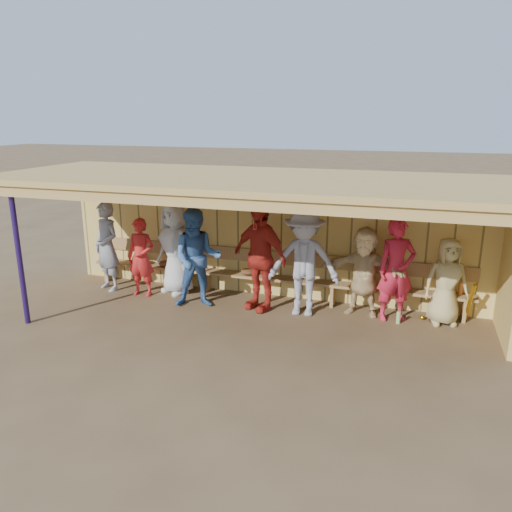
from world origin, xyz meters
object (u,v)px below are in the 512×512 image
(player_e, at_px, (304,262))
(bench, at_px, (268,272))
(player_b, at_px, (175,248))
(player_extra, at_px, (141,257))
(player_h, at_px, (446,282))
(player_c, at_px, (197,258))
(player_d, at_px, (259,257))
(player_g, at_px, (396,270))
(player_a, at_px, (107,247))
(player_f, at_px, (364,271))

(player_e, bearing_deg, bench, 139.48)
(player_b, relative_size, player_e, 0.95)
(player_b, xyz_separation_m, player_extra, (-0.57, -0.34, -0.14))
(player_e, relative_size, player_h, 1.28)
(player_c, distance_m, player_d, 1.15)
(player_c, relative_size, player_extra, 1.20)
(player_c, bearing_deg, player_g, -11.42)
(player_a, bearing_deg, player_e, 23.26)
(player_g, relative_size, player_h, 1.19)
(bench, bearing_deg, player_f, -9.30)
(player_c, xyz_separation_m, player_extra, (-1.30, 0.20, -0.15))
(player_d, relative_size, player_extra, 1.28)
(player_c, xyz_separation_m, player_h, (4.36, 0.55, -0.17))
(player_d, xyz_separation_m, player_extra, (-2.43, -0.02, -0.22))
(player_h, bearing_deg, player_d, 169.67)
(player_extra, bearing_deg, player_g, 1.28)
(player_extra, bearing_deg, player_c, -10.79)
(player_a, height_order, bench, player_a)
(player_d, bearing_deg, bench, 114.49)
(player_c, relative_size, player_f, 1.16)
(player_b, distance_m, bench, 1.91)
(player_b, height_order, player_d, player_d)
(bench, bearing_deg, player_extra, -165.02)
(player_h, bearing_deg, player_f, 164.03)
(player_extra, bearing_deg, bench, 13.14)
(player_g, bearing_deg, player_h, -19.43)
(player_extra, bearing_deg, player_a, 172.19)
(player_a, xyz_separation_m, player_e, (4.09, -0.07, 0.06))
(player_a, distance_m, player_h, 6.50)
(player_b, xyz_separation_m, player_c, (0.73, -0.55, 0.01))
(player_a, bearing_deg, player_b, 34.54)
(player_b, bearing_deg, player_c, -12.00)
(player_b, height_order, player_g, player_b)
(player_g, height_order, player_h, player_g)
(player_e, height_order, bench, player_e)
(player_c, height_order, player_f, player_c)
(player_c, xyz_separation_m, bench, (1.11, 0.85, -0.40))
(player_e, bearing_deg, player_g, 5.16)
(player_d, xyz_separation_m, player_g, (2.40, 0.24, -0.09))
(player_b, distance_m, player_c, 0.91)
(player_f, relative_size, bench, 0.21)
(player_f, bearing_deg, player_c, -163.09)
(player_g, xyz_separation_m, bench, (-2.41, 0.38, -0.38))
(player_g, bearing_deg, player_e, 164.23)
(player_f, xyz_separation_m, player_h, (1.38, 0.00, -0.05))
(player_b, relative_size, player_g, 1.02)
(player_a, xyz_separation_m, bench, (3.25, 0.56, -0.38))
(player_h, xyz_separation_m, player_extra, (-5.66, -0.34, 0.02))
(player_c, distance_m, bench, 1.46)
(player_a, distance_m, player_d, 3.26)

